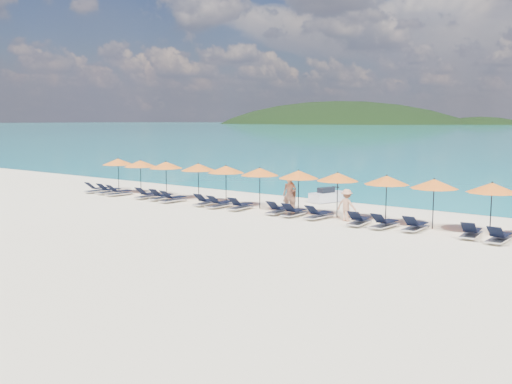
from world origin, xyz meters
The scene contains 35 objects.
ground centered at (0.00, 0.00, 0.00)m, with size 1400.00×1400.00×0.00m, color beige.
headland_main centered at (-300.00, 540.00, -38.00)m, with size 374.00×242.00×126.50m.
headland_small centered at (-150.00, 560.00, -35.00)m, with size 162.00×126.00×85.50m.
jetski centered at (0.47, 9.37, 0.35)m, with size 1.49×2.55×0.85m.
beachgoer_a centered at (0.99, 4.56, 0.97)m, with size 0.71×0.46×1.94m, color tan.
beachgoer_b centered at (0.89, 4.80, 0.81)m, with size 0.79×0.45×1.62m, color tan.
beachgoer_c centered at (4.42, 4.34, 0.77)m, with size 1.00×0.46×1.54m, color tan.
umbrella_0 centered at (-13.24, 5.04, 2.02)m, with size 2.10×2.10×2.28m.
umbrella_1 centered at (-10.82, 4.87, 2.02)m, with size 2.10×2.10×2.28m.
umbrella_2 centered at (-8.60, 5.02, 2.02)m, with size 2.10×2.10×2.28m.
umbrella_3 centered at (-5.95, 5.12, 2.02)m, with size 2.10×2.10×2.28m.
umbrella_4 centered at (-3.66, 4.96, 2.02)m, with size 2.10×2.10×2.28m.
umbrella_5 centered at (-1.24, 4.95, 2.02)m, with size 2.10×2.10×2.28m.
umbrella_6 centered at (1.31, 4.90, 2.02)m, with size 2.10×2.10×2.28m.
umbrella_7 centered at (3.53, 5.02, 2.02)m, with size 2.10×2.10×2.28m.
umbrella_8 centered at (6.07, 5.13, 2.02)m, with size 2.10×2.10×2.28m.
umbrella_9 centered at (8.39, 4.95, 2.02)m, with size 2.10×2.10×2.28m.
umbrella_10 centered at (10.83, 5.00, 2.02)m, with size 2.10×2.10×2.28m.
lounger_0 centered at (-13.89, 3.76, 0.24)m, with size 0.76×1.74×0.66m.
lounger_1 centered at (-12.71, 3.77, 0.24)m, with size 0.66×1.72×0.66m.
lounger_2 centered at (-11.50, 3.64, 0.24)m, with size 0.79×1.75×0.66m.
lounger_3 centered at (-9.06, 3.84, 0.24)m, with size 0.70×1.73×0.66m.
lounger_4 centered at (-7.87, 3.87, 0.24)m, with size 0.77×1.75×0.66m.
lounger_5 centered at (-6.65, 3.66, 0.24)m, with size 0.74×1.74×0.66m.
lounger_6 centered at (-4.24, 3.88, 0.24)m, with size 0.75×1.74×0.66m.
lounger_7 centered at (-3.07, 3.73, 0.24)m, with size 0.67×1.72×0.66m.
lounger_8 centered at (-1.72, 3.85, 0.24)m, with size 0.72×1.73×0.66m.
lounger_9 centered at (0.72, 3.99, 0.24)m, with size 0.64×1.71×0.66m.
lounger_10 centered at (1.71, 3.89, 0.24)m, with size 0.67×1.72×0.66m.
lounger_11 centered at (3.10, 3.96, 0.24)m, with size 0.79×1.75×0.66m.
lounger_12 centered at (5.44, 3.68, 0.24)m, with size 0.77×1.75×0.66m.
lounger_13 centered at (6.67, 3.72, 0.24)m, with size 0.77×1.75×0.66m.
lounger_14 centered at (7.99, 3.95, 0.24)m, with size 0.65×1.71×0.66m.
lounger_15 centered at (10.37, 3.98, 0.24)m, with size 0.77×1.75×0.66m.
lounger_16 centered at (11.54, 3.69, 0.24)m, with size 0.67×1.72×0.66m.
Camera 1 is at (17.33, -19.60, 4.82)m, focal length 40.00 mm.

